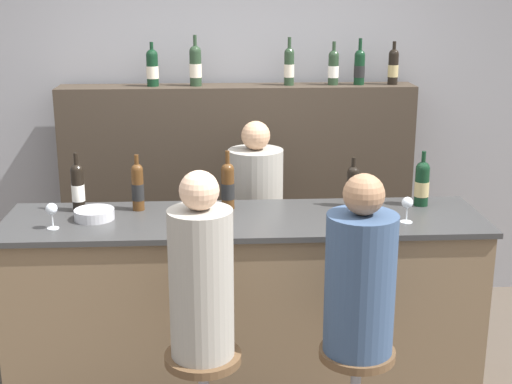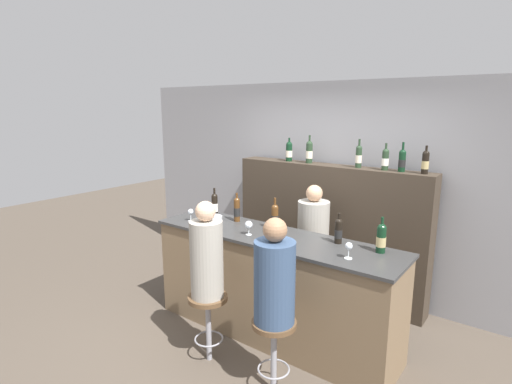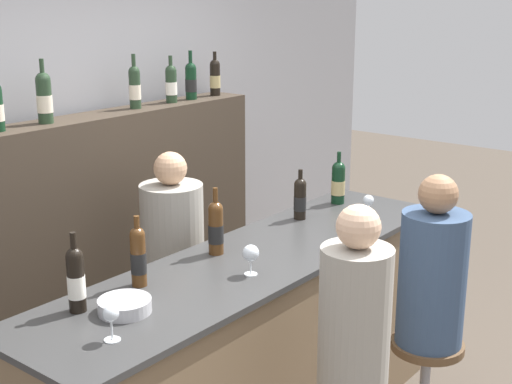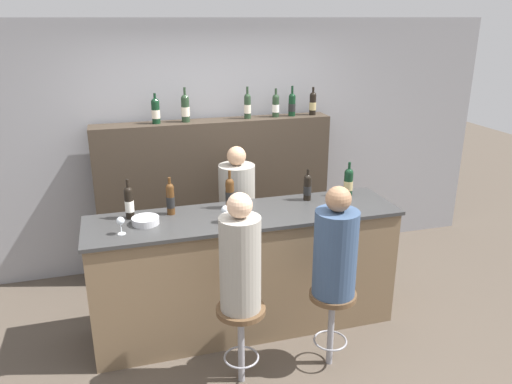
% 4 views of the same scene
% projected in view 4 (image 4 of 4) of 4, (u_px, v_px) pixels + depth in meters
% --- Properties ---
extents(ground_plane, '(16.00, 16.00, 0.00)m').
position_uv_depth(ground_plane, '(256.00, 345.00, 4.19)').
color(ground_plane, '#4C4238').
extents(wall_back, '(6.40, 0.05, 2.60)m').
position_uv_depth(wall_back, '(210.00, 146.00, 5.32)').
color(wall_back, gray).
rests_on(wall_back, ground_plane).
extents(bar_counter, '(2.59, 0.66, 1.07)m').
position_uv_depth(bar_counter, '(246.00, 271.00, 4.29)').
color(bar_counter, brown).
rests_on(bar_counter, ground_plane).
extents(back_bar_cabinet, '(2.43, 0.28, 1.62)m').
position_uv_depth(back_bar_cabinet, '(216.00, 196.00, 5.28)').
color(back_bar_cabinet, '#382D23').
rests_on(back_bar_cabinet, ground_plane).
extents(wine_bottle_counter_0, '(0.07, 0.07, 0.33)m').
position_uv_depth(wine_bottle_counter_0, '(129.00, 202.00, 3.98)').
color(wine_bottle_counter_0, black).
rests_on(wine_bottle_counter_0, bar_counter).
extents(wine_bottle_counter_1, '(0.07, 0.07, 0.32)m').
position_uv_depth(wine_bottle_counter_1, '(170.00, 198.00, 4.07)').
color(wine_bottle_counter_1, '#4C2D14').
rests_on(wine_bottle_counter_1, bar_counter).
extents(wine_bottle_counter_2, '(0.08, 0.08, 0.33)m').
position_uv_depth(wine_bottle_counter_2, '(230.00, 193.00, 4.20)').
color(wine_bottle_counter_2, '#4C2D14').
rests_on(wine_bottle_counter_2, bar_counter).
extents(wine_bottle_counter_3, '(0.07, 0.07, 0.28)m').
position_uv_depth(wine_bottle_counter_3, '(307.00, 187.00, 4.39)').
color(wine_bottle_counter_3, black).
rests_on(wine_bottle_counter_3, bar_counter).
extents(wine_bottle_counter_4, '(0.08, 0.08, 0.32)m').
position_uv_depth(wine_bottle_counter_4, '(348.00, 182.00, 4.50)').
color(wine_bottle_counter_4, black).
rests_on(wine_bottle_counter_4, bar_counter).
extents(wine_bottle_backbar_0, '(0.08, 0.08, 0.29)m').
position_uv_depth(wine_bottle_backbar_0, '(156.00, 111.00, 4.82)').
color(wine_bottle_backbar_0, black).
rests_on(wine_bottle_backbar_0, back_bar_cabinet).
extents(wine_bottle_backbar_1, '(0.08, 0.08, 0.34)m').
position_uv_depth(wine_bottle_backbar_1, '(185.00, 108.00, 4.89)').
color(wine_bottle_backbar_1, '#233823').
rests_on(wine_bottle_backbar_1, back_bar_cabinet).
extents(wine_bottle_backbar_2, '(0.07, 0.07, 0.32)m').
position_uv_depth(wine_bottle_backbar_2, '(247.00, 106.00, 5.06)').
color(wine_bottle_backbar_2, '#233823').
rests_on(wine_bottle_backbar_2, back_bar_cabinet).
extents(wine_bottle_backbar_3, '(0.07, 0.07, 0.29)m').
position_uv_depth(wine_bottle_backbar_3, '(276.00, 105.00, 5.15)').
color(wine_bottle_backbar_3, '#233823').
rests_on(wine_bottle_backbar_3, back_bar_cabinet).
extents(wine_bottle_backbar_4, '(0.07, 0.07, 0.31)m').
position_uv_depth(wine_bottle_backbar_4, '(292.00, 104.00, 5.19)').
color(wine_bottle_backbar_4, black).
rests_on(wine_bottle_backbar_4, back_bar_cabinet).
extents(wine_bottle_backbar_5, '(0.07, 0.07, 0.29)m').
position_uv_depth(wine_bottle_backbar_5, '(313.00, 103.00, 5.26)').
color(wine_bottle_backbar_5, black).
rests_on(wine_bottle_backbar_5, back_bar_cabinet).
extents(wine_glass_0, '(0.06, 0.06, 0.14)m').
position_uv_depth(wine_glass_0, '(120.00, 222.00, 3.70)').
color(wine_glass_0, silver).
rests_on(wine_glass_0, bar_counter).
extents(wine_glass_1, '(0.08, 0.08, 0.14)m').
position_uv_depth(wine_glass_1, '(226.00, 211.00, 3.92)').
color(wine_glass_1, silver).
rests_on(wine_glass_1, bar_counter).
extents(wine_glass_2, '(0.07, 0.07, 0.14)m').
position_uv_depth(wine_glass_2, '(347.00, 198.00, 4.19)').
color(wine_glass_2, silver).
rests_on(wine_glass_2, bar_counter).
extents(metal_bowl, '(0.21, 0.21, 0.06)m').
position_uv_depth(metal_bowl, '(145.00, 221.00, 3.91)').
color(metal_bowl, '#B7B7BC').
rests_on(metal_bowl, bar_counter).
extents(bar_stool_left, '(0.36, 0.36, 0.64)m').
position_uv_depth(bar_stool_left, '(241.00, 324.00, 3.62)').
color(bar_stool_left, gray).
rests_on(bar_stool_left, ground_plane).
extents(guest_seated_left, '(0.29, 0.29, 0.87)m').
position_uv_depth(guest_seated_left, '(240.00, 259.00, 3.45)').
color(guest_seated_left, gray).
rests_on(guest_seated_left, bar_stool_left).
extents(bar_stool_right, '(0.36, 0.36, 0.64)m').
position_uv_depth(bar_stool_right, '(332.00, 309.00, 3.81)').
color(bar_stool_right, gray).
rests_on(bar_stool_right, ground_plane).
extents(guest_seated_right, '(0.32, 0.32, 0.85)m').
position_uv_depth(guest_seated_right, '(336.00, 249.00, 3.64)').
color(guest_seated_right, '#334766').
rests_on(guest_seated_right, bar_stool_right).
extents(bartender, '(0.35, 0.35, 1.47)m').
position_uv_depth(bartender, '(237.00, 226.00, 4.86)').
color(bartender, gray).
rests_on(bartender, ground_plane).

